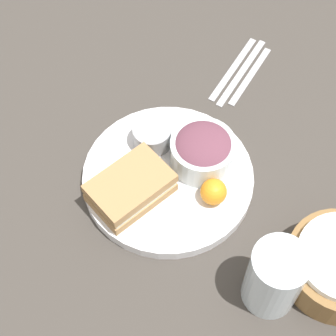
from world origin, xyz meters
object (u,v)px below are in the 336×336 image
Objects in this scene: sandwich at (131,188)px; fork at (233,68)px; dressing_cup at (152,135)px; drink_glass at (274,278)px; plate at (168,178)px; spoon at (250,76)px; salad_bowl at (203,150)px; knife at (242,72)px.

sandwich reaches higher than fork.
dressing_cup is 0.52× the size of drink_glass.
plate is 0.28m from spoon.
fork is (-0.34, 0.02, -0.04)m from sandwich.
fork is (-0.23, -0.05, -0.05)m from salad_bowl.
salad_bowl reaches higher than fork.
plate is 2.65× the size of salad_bowl.
salad_bowl reaches higher than sandwich.
sandwich is 0.92× the size of spoon.
knife and spoon have the same top height.
plate is at bearing 151.49° from sandwich.
salad_bowl is 0.57× the size of knife.
plate reaches higher than spoon.
spoon is (-0.23, -0.01, -0.05)m from salad_bowl.
dressing_cup reaches higher than spoon.
plate is at bearing -36.67° from salad_bowl.
plate is 0.08m from salad_bowl.
drink_glass is at bearing 65.94° from plate.
dressing_cup is at bearing -168.98° from sandwich.
salad_bowl reaches higher than spoon.
plate is at bearing 50.95° from dressing_cup.
drink_glass reaches higher than fork.
sandwich is 0.26m from drink_glass.
fork is 1.11× the size of spoon.
spoon is (-0.37, -0.20, -0.06)m from drink_glass.
plate is 1.76× the size of spoon.
spoon is at bearing -152.36° from drink_glass.
salad_bowl is 0.24m from fork.
fork is (-0.28, -0.01, -0.01)m from plate.
knife is (-0.23, -0.03, -0.05)m from salad_bowl.
sandwich is 0.34m from fork.
spoon is (0.00, 0.02, 0.00)m from knife.
spoon is at bearing 174.49° from plate.
fork and knife have the same top height.
fork is at bearing 90.00° from knife.
plate is 1.91× the size of sandwich.
sandwich is at bearing 177.71° from fork.
salad_bowl is (-0.11, 0.07, 0.01)m from sandwich.
plate reaches higher than knife.
salad_bowl reaches higher than plate.
knife is (-0.28, 0.01, -0.01)m from plate.
salad_bowl is at bearing 143.33° from plate.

